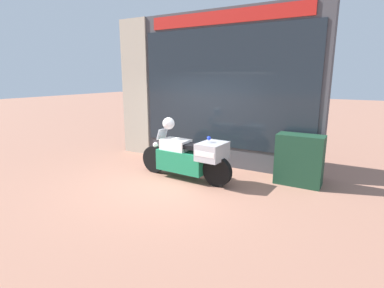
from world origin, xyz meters
TOP-DOWN VIEW (x-y plane):
  - ground_plane at (0.00, 0.00)m, footprint 60.00×60.00m
  - shop_building at (-0.42, 2.00)m, footprint 5.93×0.55m
  - window_display at (0.41, 2.03)m, footprint 4.51×0.30m
  - paramedic_motorcycle at (0.27, 0.40)m, footprint 2.48×0.72m
  - utility_cabinet at (2.54, 1.38)m, footprint 1.00×0.49m
  - white_helmet at (-0.31, 0.43)m, footprint 0.29×0.29m

SIDE VIEW (x-z plane):
  - ground_plane at x=0.00m, z-range 0.00..0.00m
  - window_display at x=0.41m, z-range -0.56..1.55m
  - paramedic_motorcycle at x=0.27m, z-range -0.01..1.14m
  - utility_cabinet at x=2.54m, z-range 0.00..1.14m
  - white_helmet at x=-0.31m, z-range 1.15..1.44m
  - shop_building at x=-0.42m, z-range 0.01..4.04m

